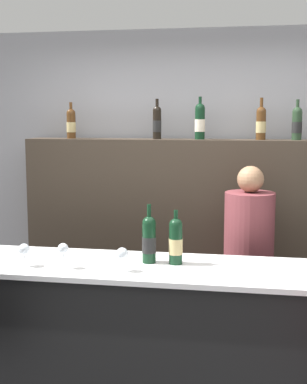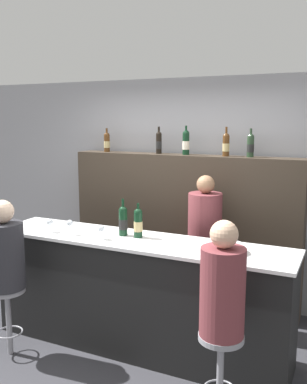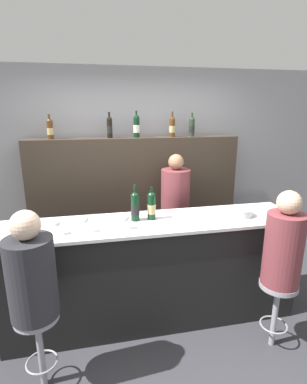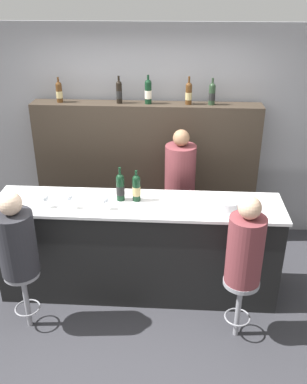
{
  "view_description": "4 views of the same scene",
  "coord_description": "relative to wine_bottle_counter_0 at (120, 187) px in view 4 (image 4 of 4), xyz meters",
  "views": [
    {
      "loc": [
        0.38,
        -2.66,
        1.91
      ],
      "look_at": [
        -0.13,
        0.27,
        1.49
      ],
      "focal_mm": 50.0,
      "sensor_mm": 36.0,
      "label": 1
    },
    {
      "loc": [
        1.73,
        -3.03,
        2.13
      ],
      "look_at": [
        0.12,
        0.39,
        1.48
      ],
      "focal_mm": 40.0,
      "sensor_mm": 36.0,
      "label": 2
    },
    {
      "loc": [
        -0.55,
        -2.3,
        2.09
      ],
      "look_at": [
        -0.02,
        0.23,
        1.36
      ],
      "focal_mm": 28.0,
      "sensor_mm": 36.0,
      "label": 3
    },
    {
      "loc": [
        0.39,
        -3.37,
        3.01
      ],
      "look_at": [
        0.16,
        0.22,
        1.22
      ],
      "focal_mm": 40.0,
      "sensor_mm": 36.0,
      "label": 4
    }
  ],
  "objects": [
    {
      "name": "wine_bottle_backbar_1",
      "position": [
        -0.14,
        1.1,
        0.67
      ],
      "size": [
        0.07,
        0.07,
        0.31
      ],
      "color": "black",
      "rests_on": "back_bar_cabinet"
    },
    {
      "name": "bartender",
      "position": [
        0.58,
        0.65,
        -0.47
      ],
      "size": [
        0.34,
        0.34,
        1.58
      ],
      "color": "brown",
      "rests_on": "ground_plane"
    },
    {
      "name": "guest_seated_right",
      "position": [
        1.14,
        -0.65,
        -0.21
      ],
      "size": [
        0.31,
        0.31,
        0.82
      ],
      "color": "brown",
      "rests_on": "bar_stool_right"
    },
    {
      "name": "wine_glass_2",
      "position": [
        -0.12,
        -0.2,
        -0.05
      ],
      "size": [
        0.08,
        0.08,
        0.13
      ],
      "color": "silver",
      "rests_on": "bar_counter"
    },
    {
      "name": "wine_glass_0",
      "position": [
        -0.69,
        -0.2,
        -0.05
      ],
      "size": [
        0.07,
        0.07,
        0.13
      ],
      "color": "silver",
      "rests_on": "bar_counter"
    },
    {
      "name": "ground_plane",
      "position": [
        0.17,
        -0.35,
        -1.2
      ],
      "size": [
        16.0,
        16.0,
        0.0
      ],
      "primitive_type": "plane",
      "color": "#333338"
    },
    {
      "name": "wine_bottle_backbar_0",
      "position": [
        -0.83,
        1.1,
        0.66
      ],
      "size": [
        0.07,
        0.07,
        0.29
      ],
      "color": "#4C2D14",
      "rests_on": "back_bar_cabinet"
    },
    {
      "name": "wine_bottle_counter_1",
      "position": [
        0.16,
        -0.0,
        -0.0
      ],
      "size": [
        0.08,
        0.08,
        0.32
      ],
      "color": "black",
      "rests_on": "bar_counter"
    },
    {
      "name": "bar_stool_right",
      "position": [
        1.14,
        -0.65,
        -0.71
      ],
      "size": [
        0.32,
        0.32,
        0.64
      ],
      "color": "gray",
      "rests_on": "ground_plane"
    },
    {
      "name": "wine_bottle_backbar_4",
      "position": [
        0.91,
        1.1,
        0.66
      ],
      "size": [
        0.08,
        0.08,
        0.3
      ],
      "color": "#233823",
      "rests_on": "back_bar_cabinet"
    },
    {
      "name": "guest_seated_left",
      "position": [
        -0.84,
        -0.65,
        -0.22
      ],
      "size": [
        0.34,
        0.34,
        0.8
      ],
      "color": "#28282D",
      "rests_on": "bar_stool_left"
    },
    {
      "name": "metal_bowl",
      "position": [
        1.04,
        -0.09,
        -0.1
      ],
      "size": [
        0.24,
        0.24,
        0.07
      ],
      "color": "#B7B7BC",
      "rests_on": "bar_counter"
    },
    {
      "name": "wine_bottle_counter_0",
      "position": [
        0.0,
        0.0,
        0.0
      ],
      "size": [
        0.08,
        0.08,
        0.35
      ],
      "color": "black",
      "rests_on": "bar_counter"
    },
    {
      "name": "wine_bottle_backbar_2",
      "position": [
        0.19,
        1.1,
        0.68
      ],
      "size": [
        0.08,
        0.08,
        0.32
      ],
      "color": "black",
      "rests_on": "back_bar_cabinet"
    },
    {
      "name": "wine_glass_1",
      "position": [
        -0.46,
        -0.2,
        -0.04
      ],
      "size": [
        0.07,
        0.07,
        0.15
      ],
      "color": "silver",
      "rests_on": "bar_counter"
    },
    {
      "name": "wall_back",
      "position": [
        0.17,
        1.33,
        0.1
      ],
      "size": [
        6.4,
        0.05,
        2.6
      ],
      "color": "gray",
      "rests_on": "ground_plane"
    },
    {
      "name": "bar_counter",
      "position": [
        0.17,
        -0.06,
        -0.67
      ],
      "size": [
        2.85,
        0.62,
        1.06
      ],
      "color": "black",
      "rests_on": "ground_plane"
    },
    {
      "name": "wine_bottle_backbar_3",
      "position": [
        0.65,
        1.1,
        0.66
      ],
      "size": [
        0.07,
        0.07,
        0.31
      ],
      "color": "#4C2D14",
      "rests_on": "back_bar_cabinet"
    },
    {
      "name": "bar_stool_left",
      "position": [
        -0.84,
        -0.65,
        -0.71
      ],
      "size": [
        0.32,
        0.32,
        0.64
      ],
      "color": "gray",
      "rests_on": "ground_plane"
    },
    {
      "name": "back_bar_cabinet",
      "position": [
        0.17,
        1.1,
        -0.33
      ],
      "size": [
        2.67,
        0.28,
        1.74
      ],
      "color": "#382D23",
      "rests_on": "ground_plane"
    }
  ]
}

